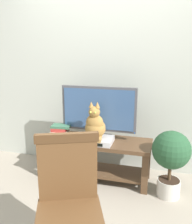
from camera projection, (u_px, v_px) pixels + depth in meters
ground_plane at (87, 210)px, 2.43m from camera, size 12.00×12.00×0.00m
back_wall at (113, 60)px, 3.11m from camera, size 7.00×0.12×2.80m
tv_stand at (97, 152)px, 2.96m from camera, size 1.26×0.45×0.49m
tv at (99, 111)px, 2.90m from camera, size 0.89×0.20×0.62m
media_box at (95, 140)px, 2.83m from camera, size 0.40×0.27×0.06m
cat at (95, 125)px, 2.77m from camera, size 0.23×0.28×0.42m
wooden_chair at (69, 199)px, 1.63m from camera, size 0.56×0.56×0.99m
book_stack at (60, 131)px, 3.00m from camera, size 0.24×0.18×0.15m
potted_plant at (171, 156)px, 2.57m from camera, size 0.40×0.40×0.73m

